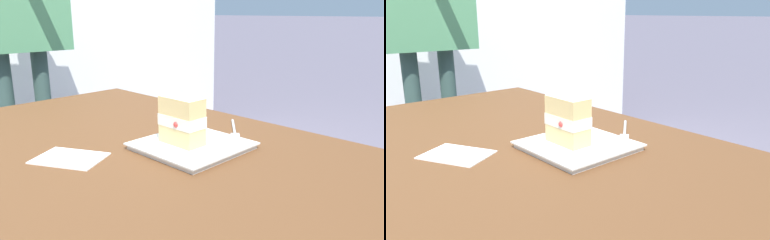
% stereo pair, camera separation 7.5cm
% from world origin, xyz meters
% --- Properties ---
extents(patio_table, '(1.31, 0.90, 0.68)m').
position_xyz_m(patio_table, '(0.00, 0.00, 0.59)').
color(patio_table, brown).
rests_on(patio_table, ground).
extents(dessert_plate, '(0.24, 0.24, 0.02)m').
position_xyz_m(dessert_plate, '(-0.15, -0.11, 0.69)').
color(dessert_plate, white).
rests_on(dessert_plate, patio_table).
extents(cake_slice, '(0.11, 0.07, 0.12)m').
position_xyz_m(cake_slice, '(-0.13, -0.09, 0.76)').
color(cake_slice, '#E0C17A').
rests_on(cake_slice, dessert_plate).
extents(dessert_fork, '(0.12, 0.14, 0.01)m').
position_xyz_m(dessert_fork, '(-0.13, -0.31, 0.69)').
color(dessert_fork, silver).
rests_on(dessert_fork, patio_table).
extents(paper_napkin, '(0.19, 0.17, 0.00)m').
position_xyz_m(paper_napkin, '(0.01, 0.14, 0.69)').
color(paper_napkin, white).
rests_on(paper_napkin, patio_table).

